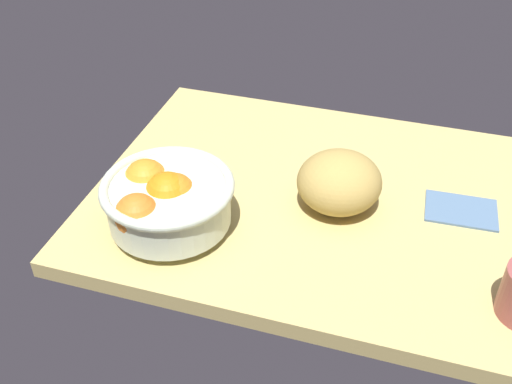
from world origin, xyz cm
name	(u,v)px	position (x,y,z in cm)	size (l,w,h in cm)	color
ground_plane	(327,203)	(0.00, 0.00, -1.50)	(80.61, 59.14, 3.00)	tan
fruit_bowl	(165,199)	(23.38, 15.55, 5.73)	(21.24, 21.24, 10.30)	silver
bread_loaf	(339,182)	(-2.05, 2.05, 4.99)	(14.22, 13.71, 9.98)	tan
napkin_folded	(461,209)	(-22.47, -2.50, 0.42)	(11.86, 8.46, 0.83)	slate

